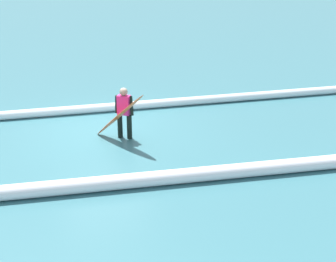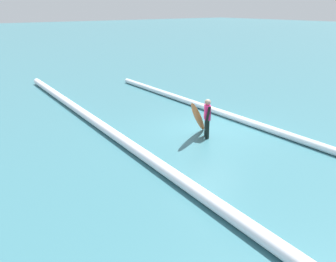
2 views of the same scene
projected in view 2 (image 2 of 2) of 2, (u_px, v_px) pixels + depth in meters
ground_plane at (209, 130)px, 13.76m from camera, size 196.43×196.43×0.00m
surfer at (207, 116)px, 12.77m from camera, size 0.44×0.45×1.43m
surfboard at (198, 117)px, 12.77m from camera, size 1.24×1.64×1.55m
wave_crest_foreground at (240, 119)px, 14.65m from camera, size 19.40×0.97×0.27m
wave_crest_midground at (116, 136)px, 12.70m from camera, size 22.89×2.03×0.34m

